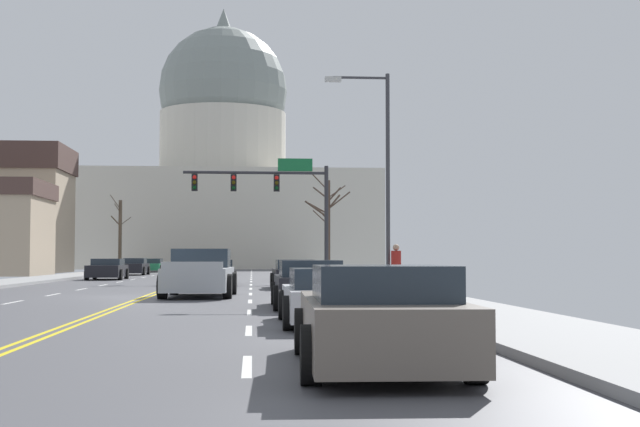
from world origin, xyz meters
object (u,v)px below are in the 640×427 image
(sedan_near_00, at_px, (217,273))
(sedan_near_03, at_px, (309,285))
(signal_gantry, at_px, (274,192))
(sedan_oncoming_02, at_px, (152,266))
(street_lamp_right, at_px, (379,162))
(sedan_oncoming_00, at_px, (107,269))
(sedan_near_04, at_px, (331,297))
(sedan_near_05, at_px, (378,319))
(pedestrian_00, at_px, (396,266))
(bicycle_parked, at_px, (425,287))
(pickup_truck_near_02, at_px, (200,275))
(sedan_near_01, at_px, (294,275))
(sedan_oncoming_01, at_px, (134,267))

(sedan_near_00, xyz_separation_m, sedan_near_03, (3.23, -19.84, 0.03))
(signal_gantry, bearing_deg, sedan_oncoming_02, 108.19)
(street_lamp_right, relative_size, sedan_oncoming_00, 1.65)
(sedan_near_00, distance_m, sedan_near_04, 25.80)
(sedan_near_05, distance_m, pedestrian_00, 19.02)
(sedan_near_03, relative_size, sedan_near_04, 1.04)
(street_lamp_right, relative_size, bicycle_parked, 4.25)
(sedan_near_03, bearing_deg, sedan_near_00, 99.26)
(sedan_near_00, distance_m, bicycle_parked, 19.85)
(street_lamp_right, height_order, sedan_oncoming_02, street_lamp_right)
(signal_gantry, height_order, sedan_oncoming_02, signal_gantry)
(pickup_truck_near_02, distance_m, pedestrian_00, 6.69)
(pickup_truck_near_02, height_order, sedan_oncoming_00, pickup_truck_near_02)
(sedan_near_01, xyz_separation_m, pickup_truck_near_02, (-3.57, -7.32, 0.14))
(sedan_near_05, xyz_separation_m, sedan_oncoming_01, (-10.23, 54.89, -0.01))
(sedan_near_00, distance_m, sedan_near_05, 32.59)
(bicycle_parked, bearing_deg, sedan_near_05, -103.62)
(pickup_truck_near_02, bearing_deg, sedan_near_04, -75.09)
(sedan_near_00, xyz_separation_m, sedan_near_04, (3.29, -25.59, -0.02))
(sedan_near_04, distance_m, sedan_oncoming_02, 61.39)
(signal_gantry, bearing_deg, sedan_near_01, -86.61)
(sedan_near_03, relative_size, bicycle_parked, 2.64)
(sedan_near_00, height_order, sedan_near_01, sedan_near_01)
(sedan_near_00, xyz_separation_m, sedan_oncoming_02, (-7.09, 34.91, -0.01))
(sedan_oncoming_00, relative_size, sedan_oncoming_01, 1.07)
(sedan_oncoming_00, height_order, bicycle_parked, sedan_oncoming_00)
(pickup_truck_near_02, bearing_deg, bicycle_parked, -40.71)
(sedan_near_00, xyz_separation_m, sedan_oncoming_01, (-6.97, 22.47, 0.02))
(signal_gantry, height_order, bicycle_parked, signal_gantry)
(sedan_near_01, relative_size, bicycle_parked, 2.56)
(sedan_near_01, height_order, bicycle_parked, sedan_near_01)
(signal_gantry, relative_size, pickup_truck_near_02, 1.48)
(sedan_near_00, bearing_deg, pickup_truck_near_02, -90.22)
(sedan_oncoming_00, xyz_separation_m, sedan_oncoming_01, (-0.14, 12.93, -0.01))
(sedan_oncoming_01, xyz_separation_m, pedestrian_00, (13.57, -36.17, 0.46))
(signal_gantry, height_order, sedan_near_05, signal_gantry)
(street_lamp_right, bearing_deg, sedan_near_04, -102.86)
(sedan_near_03, bearing_deg, pedestrian_00, 61.31)
(sedan_oncoming_00, height_order, sedan_oncoming_02, sedan_oncoming_00)
(sedan_oncoming_00, bearing_deg, signal_gantry, -27.46)
(sedan_oncoming_01, xyz_separation_m, bicycle_parked, (13.55, -41.20, -0.10))
(pickup_truck_near_02, height_order, bicycle_parked, pickup_truck_near_02)
(sedan_near_00, height_order, sedan_oncoming_01, sedan_oncoming_01)
(sedan_near_05, height_order, sedan_oncoming_02, sedan_near_05)
(pickup_truck_near_02, relative_size, sedan_oncoming_02, 1.13)
(sedan_oncoming_00, height_order, sedan_oncoming_01, sedan_oncoming_01)
(sedan_near_05, distance_m, sedan_oncoming_02, 68.13)
(sedan_oncoming_01, bearing_deg, pedestrian_00, -69.44)
(sedan_oncoming_01, relative_size, bicycle_parked, 2.41)
(street_lamp_right, distance_m, sedan_oncoming_00, 26.65)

